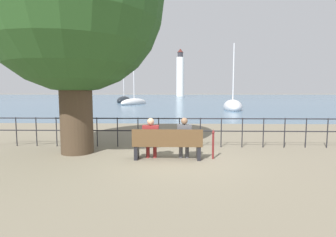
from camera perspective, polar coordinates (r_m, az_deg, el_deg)
The scene contains 13 objects.
ground_plane at distance 7.73m, azimuth -0.11°, elevation -8.81°, with size 1000.00×1000.00×0.00m, color #7A705B.
harbor_water at distance 166.32m, azimuth 1.67°, elevation 4.95°, with size 600.00×300.00×0.01m.
shade_tree at distance 9.23m, azimuth -20.05°, elevation 22.71°, with size 5.61×5.61×7.55m.
park_bench at distance 7.57m, azimuth -0.13°, elevation -5.70°, with size 2.00×0.45×0.90m.
seated_person_left at distance 7.64m, azimuth -3.76°, elevation -3.91°, with size 0.47×0.35×1.20m.
seated_person_right at distance 7.61m, azimuth 3.55°, elevation -3.92°, with size 0.41×0.35×1.22m.
promenade_railing at distance 9.30m, azimuth 0.23°, elevation -1.99°, with size 12.60×0.04×1.05m.
closed_umbrella at distance 7.76m, azimuth 9.80°, elevation -5.15°, with size 0.09×0.09×0.87m.
sailboat_0 at distance 42.91m, azimuth -20.49°, elevation 3.16°, with size 3.58×5.97×12.57m.
sailboat_1 at distance 52.30m, azimuth -9.55°, elevation 3.87°, with size 2.95×5.28×11.21m.
sailboat_2 at distance 30.60m, azimuth 13.90°, elevation 2.52°, with size 2.68×5.89×7.92m.
sailboat_3 at distance 44.18m, azimuth -7.38°, elevation 3.50°, with size 4.41×8.30×10.93m.
harbor_lighthouse at distance 144.46m, azimuth 2.67°, elevation 9.58°, with size 4.12×4.12×25.66m.
Camera 1 is at (0.24, -7.48, 1.93)m, focal length 28.00 mm.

